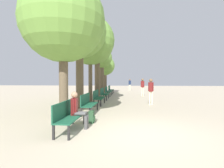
% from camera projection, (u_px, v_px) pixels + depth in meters
% --- Properties ---
extents(ground_plane, '(80.00, 80.00, 0.00)m').
position_uv_depth(ground_plane, '(139.00, 134.00, 5.26)').
color(ground_plane, '#B7A88E').
extents(bench_row_0, '(0.52, 1.78, 0.94)m').
position_uv_depth(bench_row_0, '(68.00, 114.00, 5.57)').
color(bench_row_0, '#195138').
rests_on(bench_row_0, ground_plane).
extents(bench_row_1, '(0.52, 1.78, 0.94)m').
position_uv_depth(bench_row_1, '(88.00, 102.00, 8.48)').
color(bench_row_1, '#195138').
rests_on(bench_row_1, ground_plane).
extents(bench_row_2, '(0.52, 1.78, 0.94)m').
position_uv_depth(bench_row_2, '(98.00, 96.00, 11.38)').
color(bench_row_2, '#195138').
rests_on(bench_row_2, ground_plane).
extents(bench_row_3, '(0.52, 1.78, 0.94)m').
position_uv_depth(bench_row_3, '(104.00, 93.00, 14.29)').
color(bench_row_3, '#195138').
rests_on(bench_row_3, ground_plane).
extents(bench_row_4, '(0.52, 1.78, 0.94)m').
position_uv_depth(bench_row_4, '(108.00, 91.00, 17.19)').
color(bench_row_4, '#195138').
rests_on(bench_row_4, ground_plane).
extents(bench_row_5, '(0.52, 1.78, 0.94)m').
position_uv_depth(bench_row_5, '(110.00, 89.00, 20.10)').
color(bench_row_5, '#195138').
rests_on(bench_row_5, ground_plane).
extents(tree_row_0, '(3.56, 3.56, 5.93)m').
position_uv_depth(tree_row_0, '(63.00, 21.00, 7.38)').
color(tree_row_0, brown).
rests_on(tree_row_0, ground_plane).
extents(tree_row_1, '(3.08, 3.08, 5.92)m').
position_uv_depth(tree_row_1, '(80.00, 32.00, 9.94)').
color(tree_row_1, brown).
rests_on(tree_row_1, ground_plane).
extents(tree_row_2, '(3.60, 3.60, 6.31)m').
position_uv_depth(tree_row_2, '(90.00, 41.00, 12.88)').
color(tree_row_2, brown).
rests_on(tree_row_2, ground_plane).
extents(tree_row_3, '(2.53, 2.53, 5.63)m').
position_uv_depth(tree_row_3, '(97.00, 51.00, 15.90)').
color(tree_row_3, brown).
rests_on(tree_row_3, ground_plane).
extents(tree_row_4, '(2.22, 2.22, 5.09)m').
position_uv_depth(tree_row_4, '(102.00, 59.00, 18.83)').
color(tree_row_4, brown).
rests_on(tree_row_4, ground_plane).
extents(tree_row_5, '(2.40, 2.40, 4.55)m').
position_uv_depth(tree_row_5, '(105.00, 66.00, 21.62)').
color(tree_row_5, brown).
rests_on(tree_row_5, ground_plane).
extents(person_seated, '(0.57, 0.32, 1.24)m').
position_uv_depth(person_seated, '(78.00, 109.00, 5.83)').
color(person_seated, '#4C4C4C').
rests_on(person_seated, ground_plane).
extents(backpack, '(0.21, 0.28, 0.45)m').
position_uv_depth(backpack, '(92.00, 117.00, 6.59)').
color(backpack, '#284C2D').
rests_on(backpack, ground_plane).
extents(pedestrian_near, '(0.35, 0.24, 1.73)m').
position_uv_depth(pedestrian_near, '(143.00, 86.00, 17.04)').
color(pedestrian_near, beige).
rests_on(pedestrian_near, ground_plane).
extents(pedestrian_mid, '(0.35, 0.30, 1.71)m').
position_uv_depth(pedestrian_mid, '(130.00, 84.00, 25.32)').
color(pedestrian_mid, beige).
rests_on(pedestrian_mid, ground_plane).
extents(pedestrian_far, '(0.34, 0.27, 1.69)m').
position_uv_depth(pedestrian_far, '(151.00, 90.00, 11.23)').
color(pedestrian_far, beige).
rests_on(pedestrian_far, ground_plane).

